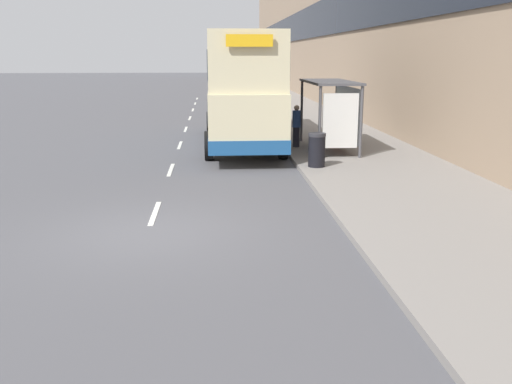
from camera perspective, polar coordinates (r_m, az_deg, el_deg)
name	(u,v)px	position (r m, az deg, el deg)	size (l,w,h in m)	color
ground_plane	(148,233)	(11.82, -10.79, -4.07)	(220.00, 220.00, 0.00)	#515156
pavement	(273,96)	(50.08, 1.69, 9.56)	(5.00, 93.00, 0.14)	gray
terrace_facade	(320,17)	(50.62, 6.44, 17.03)	(3.10, 93.00, 13.40)	#9E846B
lane_mark_0	(155,213)	(13.25, -10.08, -2.09)	(0.12, 2.00, 0.01)	silver
lane_mark_1	(171,170)	(18.18, -8.51, 2.21)	(0.12, 2.00, 0.01)	silver
lane_mark_2	(180,145)	(23.17, -7.62, 4.67)	(0.12, 2.00, 0.01)	silver
lane_mark_3	(186,129)	(28.19, -7.04, 6.25)	(0.12, 2.00, 0.01)	silver
lane_mark_4	(190,118)	(33.24, -6.63, 7.35)	(0.12, 2.00, 0.01)	silver
lane_mark_5	(193,110)	(38.29, -6.33, 8.17)	(0.12, 2.00, 0.01)	silver
lane_mark_6	(195,104)	(43.35, -6.10, 8.79)	(0.12, 2.00, 0.01)	silver
lane_mark_7	(197,99)	(48.41, -5.91, 9.28)	(0.12, 2.00, 0.01)	silver
bus_shelter	(336,102)	(20.94, 7.98, 8.88)	(1.60, 4.20, 2.48)	#4C4C51
double_decker_bus_near	(241,88)	(22.81, -1.50, 10.40)	(2.85, 10.70, 4.30)	beige
car_0	(229,91)	(43.77, -2.69, 10.01)	(1.92, 4.43, 1.73)	#B7B799
pedestrian_at_shelter	(347,117)	(23.63, 9.05, 7.41)	(0.36, 0.36, 1.83)	#23232D
pedestrian_1	(296,126)	(21.63, 4.06, 6.64)	(0.31, 0.31, 1.57)	#23232D
litter_bin	(317,150)	(17.80, 6.09, 4.22)	(0.55, 0.55, 1.05)	black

